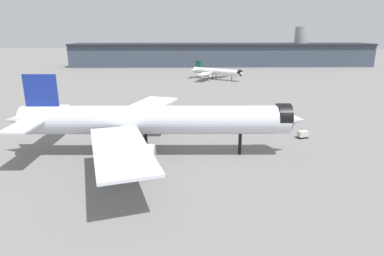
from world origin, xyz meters
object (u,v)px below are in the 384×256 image
Objects in this scene: airliner_near_gate at (154,120)px; baggage_cart_trailing at (303,134)px; airliner_far_taxiway at (217,72)px; baggage_tug_wing at (222,113)px.

airliner_near_gate is 23.02× the size of baggage_cart_trailing.
airliner_far_taxiway is (11.54, 117.48, -3.45)m from airliner_near_gate.
baggage_cart_trailing is (35.02, 14.66, -6.80)m from airliner_near_gate.
baggage_tug_wing is 29.51m from baggage_cart_trailing.
airliner_far_taxiway is 11.14× the size of baggage_cart_trailing.
airliner_near_gate is 39.33m from baggage_tug_wing.
baggage_tug_wing is at bearing -56.70° from airliner_far_taxiway.
baggage_cart_trailing is at bearing 17.42° from airliner_near_gate.
baggage_cart_trailing is (20.48, -21.24, 0.00)m from baggage_tug_wing.
baggage_tug_wing is (14.54, 35.90, -6.80)m from airliner_near_gate.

